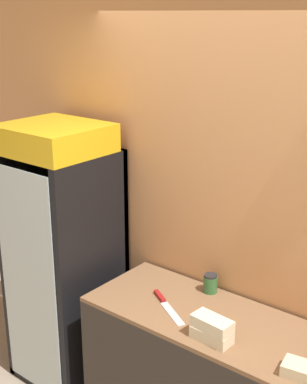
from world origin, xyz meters
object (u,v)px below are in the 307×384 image
(sandwich_flat_left, at_px, (306,372))
(condiment_jar, at_px, (210,283))
(sandwich_stack_bottom, at_px, (212,335))
(sandwich_stack_middle, at_px, (212,324))
(beverage_cooler, at_px, (68,244))
(chefs_knife, at_px, (164,303))

(sandwich_flat_left, bearing_deg, condiment_jar, 153.15)
(sandwich_stack_bottom, xyz_separation_m, sandwich_stack_middle, (-0.00, 0.00, 0.07))
(beverage_cooler, distance_m, sandwich_flat_left, 1.82)
(chefs_knife, xyz_separation_m, condiment_jar, (0.13, 0.28, 0.05))
(beverage_cooler, distance_m, sandwich_stack_middle, 1.32)
(sandwich_stack_bottom, distance_m, chefs_knife, 0.43)
(beverage_cooler, height_order, sandwich_stack_middle, beverage_cooler)
(sandwich_flat_left, relative_size, condiment_jar, 2.04)
(sandwich_flat_left, distance_m, chefs_knife, 0.92)
(beverage_cooler, height_order, condiment_jar, beverage_cooler)
(beverage_cooler, relative_size, sandwich_stack_middle, 8.30)
(beverage_cooler, bearing_deg, sandwich_flat_left, -6.07)
(sandwich_stack_bottom, relative_size, sandwich_flat_left, 0.93)
(chefs_knife, relative_size, condiment_jar, 3.07)
(sandwich_stack_bottom, height_order, sandwich_stack_middle, sandwich_stack_middle)
(beverage_cooler, xyz_separation_m, sandwich_flat_left, (1.80, -0.19, -0.07))
(sandwich_stack_bottom, bearing_deg, sandwich_flat_left, 2.93)
(beverage_cooler, distance_m, chefs_knife, 0.90)
(sandwich_stack_middle, relative_size, sandwich_flat_left, 0.94)
(sandwich_stack_bottom, relative_size, chefs_knife, 0.62)
(beverage_cooler, bearing_deg, chefs_knife, -5.15)
(beverage_cooler, height_order, chefs_knife, beverage_cooler)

